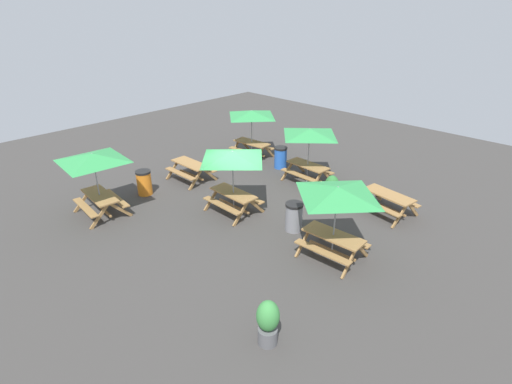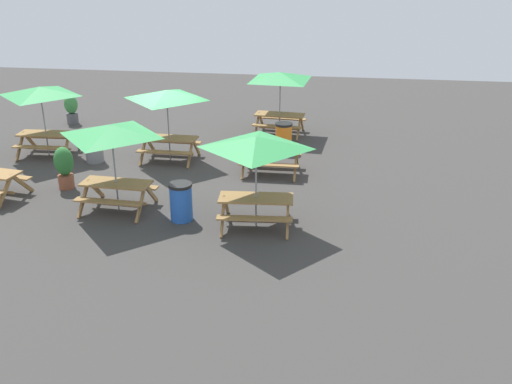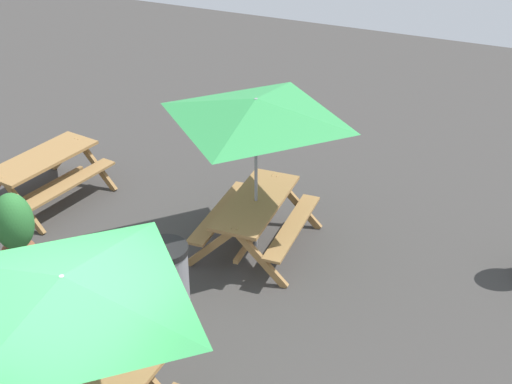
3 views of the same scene
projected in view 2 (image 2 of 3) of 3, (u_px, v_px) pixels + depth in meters
The scene contains 12 objects.
ground_plane at pixel (162, 163), 18.33m from camera, with size 29.63×29.63×0.00m, color #3D3A38.
picnic_table_0 at pixel (112, 137), 14.24m from camera, with size 2.09×2.09×2.34m.
picnic_table_1 at pixel (41, 96), 18.29m from camera, with size 2.11×2.11×2.34m.
picnic_table_2 at pixel (256, 149), 13.34m from camera, with size 2.16×2.16×2.34m.
picnic_table_3 at pixel (271, 155), 17.31m from camera, with size 1.82×1.55×0.81m.
picnic_table_4 at pixel (280, 81), 20.51m from camera, with size 2.82×2.82×2.34m.
picnic_table_6 at pixel (167, 100), 17.83m from camera, with size 2.02×2.02×2.34m.
trash_bin_blue at pixel (181, 202), 14.24m from camera, with size 0.59×0.59×0.98m.
trash_bin_gray at pixel (94, 147), 18.26m from camera, with size 0.59×0.59×0.98m.
trash_bin_orange at pixel (284, 137), 19.26m from camera, with size 0.59×0.59×0.98m.
potted_plant_0 at pixel (64, 166), 16.12m from camera, with size 0.54×0.54×1.23m.
potted_plant_1 at pixel (71, 108), 22.38m from camera, with size 0.51×0.51×1.15m.
Camera 2 is at (5.52, -16.64, 6.21)m, focal length 40.00 mm.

